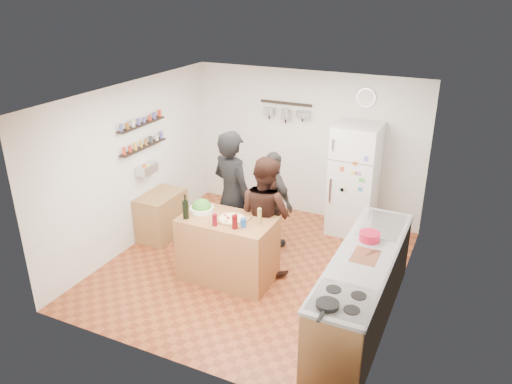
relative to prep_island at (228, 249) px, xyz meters
The scene contains 26 objects.
room_shell 1.12m from the prep_island, 75.19° to the left, with size 4.20×4.20×4.20m.
prep_island is the anchor object (origin of this frame).
pizza_board 0.47m from the prep_island, 14.04° to the right, with size 0.42×0.34×0.02m, color #966136.
pizza 0.49m from the prep_island, 14.04° to the right, with size 0.34×0.34×0.02m, color beige.
salad_bowl 0.65m from the prep_island, behind, with size 0.33×0.33×0.07m, color white.
wine_bottle 0.80m from the prep_island, 156.25° to the right, with size 0.08×0.08×0.25m, color black.
wine_glass_near 0.59m from the prep_island, 101.77° to the right, with size 0.06×0.06×0.16m, color #630815.
wine_glass_far 0.62m from the prep_island, 42.27° to the right, with size 0.07×0.07×0.18m, color #51070A.
pepper_mill 0.71m from the prep_island, ahead, with size 0.06×0.06×0.18m, color olive.
salt_canister 0.61m from the prep_island, 21.80° to the right, with size 0.07×0.07×0.12m, color #1B4696.
person_left 0.81m from the prep_island, 111.20° to the left, with size 0.71×0.46×1.94m, color black.
person_center 0.70m from the prep_island, 52.80° to the left, with size 0.82×0.64×1.68m, color black.
person_back 1.16m from the prep_island, 80.83° to the left, with size 0.90×0.37×1.53m, color #302D2B.
counter_run 1.91m from the prep_island, ahead, with size 0.63×2.63×0.90m, color #9E7042.
stove_top 2.26m from the prep_island, 30.68° to the right, with size 0.60×0.62×0.02m, color white.
skillet 2.27m from the prep_island, 35.80° to the right, with size 0.23×0.23×0.04m, color black.
sink 2.07m from the prep_island, 19.47° to the left, with size 0.50×0.80×0.03m, color silver.
cutting_board 1.96m from the prep_island, ahead, with size 0.30×0.40×0.02m, color brown.
red_bowl 1.93m from the prep_island, ahead, with size 0.25×0.25×0.11m, color #B0142F.
fridge 2.45m from the prep_island, 61.52° to the left, with size 0.70×0.68×1.80m, color white.
wall_clock 3.20m from the prep_island, 64.85° to the left, with size 0.30×0.30×0.03m, color silver.
spice_shelf_lower 2.10m from the prep_island, 161.69° to the left, with size 0.12×1.00×0.03m, color black.
spice_shelf_upper 2.29m from the prep_island, 161.69° to the left, with size 0.12×1.00×0.03m, color black.
produce_basket 1.92m from the prep_island, 161.39° to the left, with size 0.18×0.35×0.14m, color silver.
side_table 1.67m from the prep_island, 157.74° to the left, with size 0.50×0.80×0.73m, color olive.
pot_rack 2.81m from the prep_island, 93.59° to the left, with size 0.90×0.04×0.04m, color black.
Camera 1 is at (2.68, -5.58, 3.83)m, focal length 35.00 mm.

